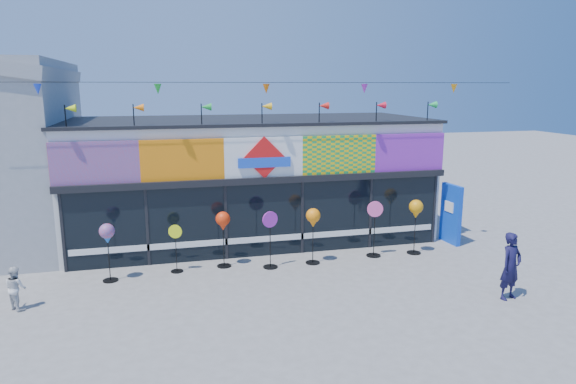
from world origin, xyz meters
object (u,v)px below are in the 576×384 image
object	(u,v)px
spinner_5	(374,227)
child	(16,288)
spinner_0	(107,235)
spinner_2	(223,223)
blue_sign	(451,214)
spinner_4	(313,220)
spinner_3	(270,238)
spinner_1	(176,247)
spinner_6	(416,211)
adult_man	(511,266)

from	to	relation	value
spinner_5	child	size ratio (longest dim) A/B	1.65
spinner_0	spinner_2	distance (m)	3.17
blue_sign	spinner_5	size ratio (longest dim) A/B	1.14
spinner_0	spinner_4	bearing A→B (deg)	0.16
spinner_3	spinner_0	bearing A→B (deg)	179.54
spinner_4	spinner_1	bearing A→B (deg)	176.20
blue_sign	spinner_3	bearing A→B (deg)	-175.89
spinner_2	spinner_6	distance (m)	6.00
spinner_5	spinner_1	bearing A→B (deg)	179.08
spinner_3	spinner_1	bearing A→B (deg)	173.23
spinner_1	adult_man	xyz separation A→B (m)	(7.95, -3.95, 0.12)
spinner_0	child	world-z (taller)	spinner_0
spinner_6	spinner_5	bearing A→B (deg)	177.43
spinner_3	spinner_6	distance (m)	4.72
spinner_2	spinner_5	xyz separation A→B (m)	(4.64, -0.20, -0.40)
spinner_2	spinner_4	world-z (taller)	spinner_4
spinner_0	spinner_5	xyz separation A→B (m)	(7.79, 0.18, -0.37)
spinner_5	spinner_6	world-z (taller)	spinner_5
spinner_2	child	bearing A→B (deg)	-161.48
spinner_5	spinner_6	size ratio (longest dim) A/B	1.01
spinner_1	spinner_3	world-z (taller)	spinner_3
spinner_3	adult_man	distance (m)	6.42
child	spinner_4	bearing A→B (deg)	-123.51
spinner_4	spinner_6	size ratio (longest dim) A/B	0.97
spinner_0	adult_man	bearing A→B (deg)	-20.63
spinner_0	adult_man	size ratio (longest dim) A/B	0.95
spinner_1	spinner_5	distance (m)	6.01
blue_sign	spinner_4	size ratio (longest dim) A/B	1.18
spinner_1	child	size ratio (longest dim) A/B	1.31
spinner_6	adult_man	bearing A→B (deg)	-80.98
spinner_0	spinner_2	xyz separation A→B (m)	(3.15, 0.38, 0.03)
adult_man	spinner_3	bearing A→B (deg)	129.67
spinner_5	child	bearing A→B (deg)	-171.16
spinner_2	spinner_6	size ratio (longest dim) A/B	0.95
blue_sign	child	size ratio (longest dim) A/B	1.89
blue_sign	spinner_0	bearing A→B (deg)	-179.36
spinner_1	adult_man	size ratio (longest dim) A/B	0.82
spinner_3	child	distance (m)	6.58
spinner_1	spinner_5	size ratio (longest dim) A/B	0.79
spinner_5	adult_man	xyz separation A→B (m)	(1.95, -3.85, -0.08)
spinner_4	spinner_3	bearing A→B (deg)	-177.70
spinner_0	blue_sign	bearing A→B (deg)	4.57
spinner_4	spinner_6	distance (m)	3.38
spinner_2	adult_man	distance (m)	7.75
spinner_6	child	xyz separation A→B (m)	(-11.13, -1.46, -0.86)
spinner_6	adult_man	world-z (taller)	spinner_6
blue_sign	spinner_6	size ratio (longest dim) A/B	1.15
spinner_1	spinner_4	distance (m)	4.03
spinner_6	child	size ratio (longest dim) A/B	1.64
child	spinner_5	bearing A→B (deg)	-124.58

